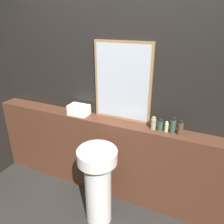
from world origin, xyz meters
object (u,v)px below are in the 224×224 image
at_px(mirror, 122,83).
at_px(pedestal_sink, 98,181).
at_px(shampoo_bottle, 153,124).
at_px(towel_stack, 79,110).
at_px(conditioner_bottle, 160,125).
at_px(body_wash_bottle, 173,126).
at_px(lotion_bottle, 166,127).
at_px(hand_soap_bottle, 180,128).

bearing_deg(mirror, pedestal_sink, -92.92).
height_order(pedestal_sink, shampoo_bottle, shampoo_bottle).
distance_m(towel_stack, conditioner_bottle, 0.93).
relative_size(towel_stack, conditioner_bottle, 1.99).
bearing_deg(mirror, body_wash_bottle, -8.88).
height_order(mirror, towel_stack, mirror).
distance_m(pedestal_sink, body_wash_bottle, 0.90).
bearing_deg(shampoo_bottle, lotion_bottle, 0.00).
distance_m(pedestal_sink, hand_soap_bottle, 0.95).
bearing_deg(conditioner_bottle, lotion_bottle, 0.00).
bearing_deg(shampoo_bottle, towel_stack, 180.00).
relative_size(mirror, towel_stack, 3.56).
xyz_separation_m(towel_stack, shampoo_bottle, (0.86, 0.00, 0.00)).
bearing_deg(shampoo_bottle, hand_soap_bottle, 0.00).
xyz_separation_m(towel_stack, conditioner_bottle, (0.93, 0.00, -0.00)).
distance_m(conditioner_bottle, body_wash_bottle, 0.12).
distance_m(shampoo_bottle, body_wash_bottle, 0.19).
bearing_deg(towel_stack, body_wash_bottle, 0.00).
relative_size(towel_stack, hand_soap_bottle, 1.60).
bearing_deg(mirror, shampoo_bottle, -13.22).
bearing_deg(lotion_bottle, hand_soap_bottle, 0.00).
distance_m(pedestal_sink, mirror, 1.01).
relative_size(pedestal_sink, hand_soap_bottle, 5.95).
xyz_separation_m(shampoo_bottle, hand_soap_bottle, (0.26, 0.00, 0.01)).
xyz_separation_m(pedestal_sink, body_wash_bottle, (0.59, 0.44, 0.53)).
bearing_deg(hand_soap_bottle, shampoo_bottle, 180.00).
bearing_deg(conditioner_bottle, mirror, 168.75).
xyz_separation_m(mirror, hand_soap_bottle, (0.63, -0.09, -0.34)).
height_order(mirror, shampoo_bottle, mirror).
relative_size(towel_stack, shampoo_bottle, 1.78).
bearing_deg(body_wash_bottle, pedestal_sink, -143.31).
height_order(pedestal_sink, conditioner_bottle, conditioner_bottle).
relative_size(lotion_bottle, body_wash_bottle, 0.65).
bearing_deg(mirror, hand_soap_bottle, -7.94).
xyz_separation_m(body_wash_bottle, hand_soap_bottle, (0.07, 0.00, -0.01)).
height_order(pedestal_sink, mirror, mirror).
bearing_deg(lotion_bottle, shampoo_bottle, 180.00).
xyz_separation_m(pedestal_sink, towel_stack, (-0.46, 0.44, 0.51)).
relative_size(shampoo_bottle, hand_soap_bottle, 0.90).
bearing_deg(shampoo_bottle, conditioner_bottle, 0.00).
bearing_deg(body_wash_bottle, mirror, 171.12).
bearing_deg(towel_stack, shampoo_bottle, 0.00).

